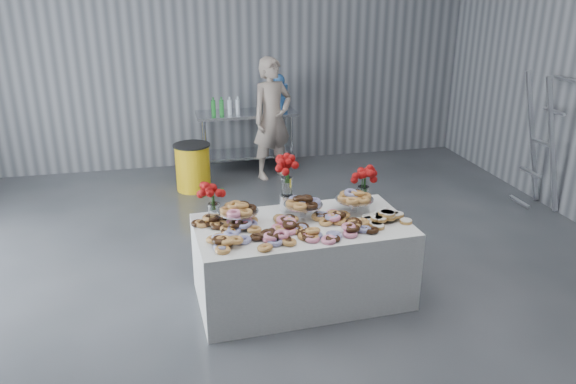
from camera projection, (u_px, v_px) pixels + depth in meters
name	position (u px, v px, depth m)	size (l,w,h in m)	color
ground	(276.00, 315.00, 4.99)	(9.00, 9.00, 0.00)	#37393E
room_walls	(234.00, 3.00, 4.05)	(8.04, 9.04, 4.02)	gray
display_table	(302.00, 261.00, 5.14)	(1.90, 1.00, 0.75)	white
prep_table	(247.00, 130.00, 8.58)	(1.50, 0.60, 0.90)	silver
donut_mounds	(304.00, 222.00, 4.95)	(1.80, 0.80, 0.09)	#E0A052
cake_stand_left	(238.00, 210.00, 4.96)	(0.36, 0.36, 0.17)	silver
cake_stand_mid	(303.00, 203.00, 5.11)	(0.36, 0.36, 0.17)	silver
cake_stand_right	(354.00, 198.00, 5.23)	(0.36, 0.36, 0.17)	silver
danish_pile	(387.00, 216.00, 5.04)	(0.48, 0.48, 0.11)	white
bouquet_left	(213.00, 191.00, 4.94)	(0.26, 0.26, 0.42)	white
bouquet_right	(364.00, 175.00, 5.35)	(0.26, 0.26, 0.42)	white
bouquet_center	(287.00, 172.00, 5.18)	(0.26, 0.26, 0.57)	silver
water_jug	(278.00, 94.00, 8.49)	(0.28, 0.28, 0.55)	#3C7CCD
drink_bottles	(226.00, 106.00, 8.27)	(0.54, 0.08, 0.27)	#268C33
person	(272.00, 119.00, 8.14)	(0.64, 0.42, 1.77)	#CC8C93
trash_barrel	(193.00, 167.00, 7.83)	(0.51, 0.51, 0.66)	yellow
stepladder	(542.00, 142.00, 6.98)	(0.24, 0.45, 1.77)	silver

